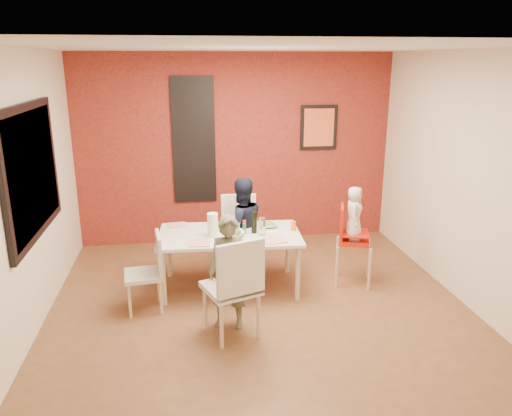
{
  "coord_description": "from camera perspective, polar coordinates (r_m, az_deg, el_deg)",
  "views": [
    {
      "loc": [
        -0.76,
        -4.81,
        2.59
      ],
      "look_at": [
        0.0,
        0.3,
        1.05
      ],
      "focal_mm": 35.0,
      "sensor_mm": 36.0,
      "label": 1
    }
  ],
  "objects": [
    {
      "name": "art_print_canvas",
      "position": [
        7.33,
        7.21,
        9.11
      ],
      "size": [
        0.44,
        0.01,
        0.54
      ],
      "primitive_type": "cube",
      "color": "orange",
      "rests_on": "wall_back"
    },
    {
      "name": "plate_near_right",
      "position": [
        5.51,
        2.1,
        -3.68
      ],
      "size": [
        0.28,
        0.28,
        0.01
      ],
      "primitive_type": "cube",
      "rotation": [
        0.0,
        0.0,
        0.18
      ],
      "color": "white",
      "rests_on": "dining_table"
    },
    {
      "name": "sippy_cup",
      "position": [
        5.84,
        4.3,
        -2.06
      ],
      "size": [
        0.06,
        0.06,
        0.11
      ],
      "primitive_type": "cylinder",
      "color": "orange",
      "rests_on": "dining_table"
    },
    {
      "name": "wall_left",
      "position": [
        5.18,
        -24.89,
        1.2
      ],
      "size": [
        0.02,
        4.5,
        2.7
      ],
      "primitive_type": "cube",
      "color": "beige",
      "rests_on": "ground"
    },
    {
      "name": "picture_window_frame",
      "position": [
        5.32,
        -24.27,
        3.86
      ],
      "size": [
        0.05,
        1.7,
        1.3
      ],
      "primitive_type": "cube",
      "color": "black",
      "rests_on": "wall_left"
    },
    {
      "name": "salad_bowl_b",
      "position": [
        5.94,
        1.51,
        -1.99
      ],
      "size": [
        0.2,
        0.2,
        0.05
      ],
      "primitive_type": "imported",
      "rotation": [
        0.0,
        0.0,
        0.02
      ],
      "color": "silver",
      "rests_on": "dining_table"
    },
    {
      "name": "wine_bottle",
      "position": [
        5.71,
        -0.21,
        -1.66
      ],
      "size": [
        0.07,
        0.07,
        0.25
      ],
      "primitive_type": "cylinder",
      "color": "black",
      "rests_on": "dining_table"
    },
    {
      "name": "art_print_frame",
      "position": [
        7.35,
        7.18,
        9.12
      ],
      "size": [
        0.54,
        0.03,
        0.64
      ],
      "primitive_type": "cube",
      "color": "black",
      "rests_on": "wall_back"
    },
    {
      "name": "salad_bowl_a",
      "position": [
        5.64,
        -2.43,
        -2.96
      ],
      "size": [
        0.27,
        0.27,
        0.05
      ],
      "primitive_type": "imported",
      "rotation": [
        0.0,
        0.0,
        -0.23
      ],
      "color": "white",
      "rests_on": "dining_table"
    },
    {
      "name": "ground",
      "position": [
        5.51,
        0.47,
        -11.41
      ],
      "size": [
        4.5,
        4.5,
        0.0
      ],
      "primitive_type": "plane",
      "color": "brown",
      "rests_on": "ground"
    },
    {
      "name": "wine_glass_a",
      "position": [
        5.53,
        -2.2,
        -2.63
      ],
      "size": [
        0.07,
        0.07,
        0.19
      ],
      "primitive_type": "cylinder",
      "color": "white",
      "rests_on": "dining_table"
    },
    {
      "name": "glassblock_surround",
      "position": [
        7.1,
        -7.13,
        7.65
      ],
      "size": [
        0.6,
        0.03,
        1.76
      ],
      "primitive_type": "cube",
      "color": "black",
      "rests_on": "wall_back"
    },
    {
      "name": "picture_window_pane",
      "position": [
        5.31,
        -24.11,
        3.87
      ],
      "size": [
        0.02,
        1.55,
        1.15
      ],
      "primitive_type": "cube",
      "color": "black",
      "rests_on": "wall_left"
    },
    {
      "name": "wine_glass_b",
      "position": [
        5.64,
        0.72,
        -2.13
      ],
      "size": [
        0.07,
        0.07,
        0.21
      ],
      "primitive_type": "cylinder",
      "color": "white",
      "rests_on": "dining_table"
    },
    {
      "name": "wall_front",
      "position": [
        2.94,
        7.4,
        -8.46
      ],
      "size": [
        4.5,
        0.02,
        2.7
      ],
      "primitive_type": "cube",
      "color": "beige",
      "rests_on": "ground"
    },
    {
      "name": "paper_towel_roll",
      "position": [
        5.62,
        -4.97,
        -1.94
      ],
      "size": [
        0.12,
        0.12,
        0.27
      ],
      "primitive_type": "cylinder",
      "color": "white",
      "rests_on": "dining_table"
    },
    {
      "name": "toddler",
      "position": [
        5.9,
        11.15,
        -0.57
      ],
      "size": [
        0.29,
        0.36,
        0.63
      ],
      "primitive_type": "imported",
      "rotation": [
        0.0,
        0.0,
        1.23
      ],
      "color": "silver",
      "rests_on": "high_chair"
    },
    {
      "name": "high_chair",
      "position": [
        6.0,
        10.74,
        -3.32
      ],
      "size": [
        0.5,
        0.5,
        0.96
      ],
      "rotation": [
        0.0,
        0.0,
        1.26
      ],
      "color": "red",
      "rests_on": "ground"
    },
    {
      "name": "ceiling",
      "position": [
        4.87,
        0.55,
        17.9
      ],
      "size": [
        4.5,
        4.5,
        0.02
      ],
      "primitive_type": "cube",
      "color": "silver",
      "rests_on": "wall_back"
    },
    {
      "name": "plate_near_left",
      "position": [
        5.45,
        -6.44,
        -4.01
      ],
      "size": [
        0.24,
        0.24,
        0.01
      ],
      "primitive_type": "cube",
      "rotation": [
        0.0,
        0.0,
        -0.09
      ],
      "color": "silver",
      "rests_on": "dining_table"
    },
    {
      "name": "child_near",
      "position": [
        4.95,
        -3.08,
        -7.35
      ],
      "size": [
        0.48,
        0.38,
        1.16
      ],
      "primitive_type": "imported",
      "rotation": [
        0.0,
        0.0,
        -0.27
      ],
      "color": "brown",
      "rests_on": "ground"
    },
    {
      "name": "glassblock_strip",
      "position": [
        7.11,
        -7.13,
        7.66
      ],
      "size": [
        0.55,
        0.03,
        1.7
      ],
      "primitive_type": "cube",
      "color": "silver",
      "rests_on": "wall_back"
    },
    {
      "name": "condiment_brown",
      "position": [
        5.77,
        -2.52,
        -2.05
      ],
      "size": [
        0.04,
        0.04,
        0.15
      ],
      "primitive_type": "cylinder",
      "color": "brown",
      "rests_on": "dining_table"
    },
    {
      "name": "chair_left",
      "position": [
        5.44,
        -12.0,
        -6.72
      ],
      "size": [
        0.43,
        0.43,
        0.84
      ],
      "rotation": [
        0.0,
        0.0,
        4.82
      ],
      "color": "beige",
      "rests_on": "ground"
    },
    {
      "name": "chair_near",
      "position": [
        4.73,
        -2.41,
        -8.6
      ],
      "size": [
        0.61,
        0.61,
        1.03
      ],
      "rotation": [
        0.0,
        0.0,
        3.49
      ],
      "color": "silver",
      "rests_on": "ground"
    },
    {
      "name": "wall_right",
      "position": [
        5.81,
        23.04,
        2.93
      ],
      "size": [
        0.02,
        4.5,
        2.7
      ],
      "primitive_type": "cube",
      "color": "beige",
      "rests_on": "ground"
    },
    {
      "name": "plate_far_left",
      "position": [
        6.07,
        -9.01,
        -1.96
      ],
      "size": [
        0.23,
        0.23,
        0.01
      ],
      "primitive_type": "cube",
      "rotation": [
        0.0,
        0.0,
        0.08
      ],
      "color": "white",
      "rests_on": "dining_table"
    },
    {
      "name": "chair_far",
      "position": [
        6.33,
        -1.92,
        -2.37
      ],
      "size": [
        0.46,
        0.46,
        0.95
      ],
      "rotation": [
        0.0,
        0.0,
        -0.05
      ],
      "color": "white",
      "rests_on": "ground"
    },
    {
      "name": "plate_far_mid",
      "position": [
        6.05,
        -2.51,
        -1.83
      ],
      "size": [
        0.24,
        0.24,
        0.01
      ],
      "primitive_type": "cube",
      "rotation": [
        0.0,
        0.0,
        0.17
      ],
      "color": "white",
      "rests_on": "dining_table"
    },
    {
      "name": "condiment_green",
      "position": [
        5.7,
        -1.38,
        -2.37
      ],
      "size": [
        0.03,
        0.03,
        0.12
      ],
      "primitive_type": "cylinder",
      "color": "#296B23",
      "rests_on": "dining_table"
    },
    {
      "name": "child_far",
      "position": [
        6.07,
        -1.7,
        -2.3
      ],
      "size": [
        0.7,
        0.6,
        1.25
      ],
      "primitive_type": "imported",
      "rotation": [
        0.0,
        0.0,
        3.38
      ],
      "color": "black",
      "rests_on": "ground"
    },
    {
      "name": "wall_back",
      "position": [
        7.21,
        -2.3,
        6.68
      ],
      "size": [
        4.5,
        0.02,
        2.7
      ],
      "primitive_type": "cube",
      "color": "beige",
      "rests_on": "ground"
    },
    {
      "name": "dining_table",
      "position": [
        5.75,
        -3.03,
        -3.5
      ],
      "size": [
        1.67,
        0.99,
        0.67
      ],
      "rotation": [
        0.0,
        0.0,
        -0.06
      ],
      "color": "silver",
      "rests_on": "ground"
    },
    {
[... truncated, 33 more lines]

